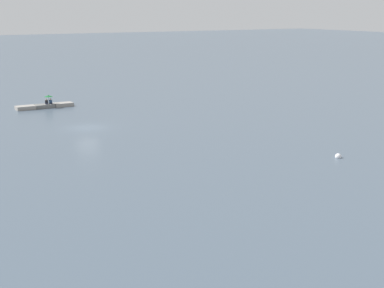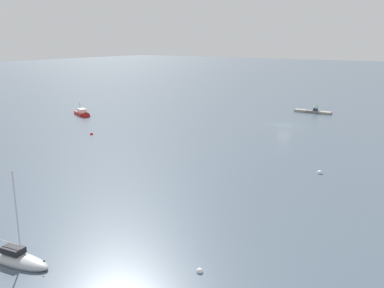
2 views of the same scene
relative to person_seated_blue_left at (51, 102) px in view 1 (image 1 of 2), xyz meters
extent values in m
plane|color=#475666|center=(0.85, 16.05, -0.76)|extent=(500.00, 500.00, 0.00)
cube|color=gray|center=(-1.79, -0.07, -0.51)|extent=(2.55, 1.62, 0.50)
cube|color=slate|center=(0.85, -0.07, -0.51)|extent=(2.55, 1.62, 0.50)
cube|color=gray|center=(3.49, -0.07, -0.51)|extent=(2.55, 1.62, 0.50)
cube|color=#1E2333|center=(0.03, 0.19, -0.17)|extent=(0.43, 0.48, 0.16)
cube|color=navy|center=(-0.01, -0.08, 0.01)|extent=(0.43, 0.29, 0.52)
sphere|color=tan|center=(-0.01, -0.08, 0.37)|extent=(0.22, 0.22, 0.22)
cube|color=#1E2333|center=(0.59, 0.18, -0.17)|extent=(0.43, 0.48, 0.16)
cube|color=#232328|center=(0.55, -0.10, 0.01)|extent=(0.43, 0.29, 0.52)
sphere|color=tan|center=(0.55, -0.10, 0.37)|extent=(0.22, 0.22, 0.22)
cylinder|color=black|center=(0.27, -0.01, 0.27)|extent=(0.02, 0.02, 1.05)
cone|color=#19662D|center=(0.27, -0.01, 0.85)|extent=(1.19, 1.19, 0.21)
sphere|color=black|center=(0.27, -0.01, 0.99)|extent=(0.05, 0.05, 0.05)
sphere|color=white|center=(-13.82, 40.93, -0.65)|extent=(0.60, 0.60, 0.60)
camera|label=1|loc=(24.37, 78.73, 12.55)|focal=55.00mm
camera|label=2|loc=(-28.03, 88.79, 14.74)|focal=39.53mm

